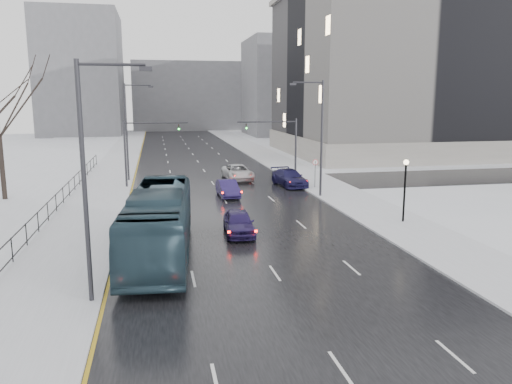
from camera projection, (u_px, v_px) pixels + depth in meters
road at (203, 169)px, 61.14m from camera, size 16.00×150.00×0.04m
cross_road at (214, 185)px, 49.58m from camera, size 130.00×10.00×0.04m
sidewalk_left at (114, 170)px, 59.09m from camera, size 5.00×150.00×0.16m
sidewalk_right at (285, 166)px, 63.16m from camera, size 5.00×150.00×0.16m
park_strip at (28, 173)px, 57.25m from camera, size 14.00×150.00×0.12m
tree_park_e at (5, 200)px, 42.20m from camera, size 9.45×9.45×13.50m
iron_fence at (30, 228)px, 29.55m from camera, size 0.06×70.00×1.30m
streetlight_r_mid at (319, 133)px, 42.42m from camera, size 2.95×0.25×10.00m
streetlight_l_near at (90, 171)px, 19.98m from camera, size 2.95×0.25×10.00m
streetlight_l_far at (129, 127)px, 50.81m from camera, size 2.95×0.25×10.00m
lamppost_r_mid at (405, 181)px, 33.83m from camera, size 0.36×0.36×4.28m
mast_signal_right at (286, 143)px, 50.24m from camera, size 6.10×0.33×6.50m
mast_signal_left at (136, 145)px, 47.40m from camera, size 6.10×0.33×6.50m
no_uturn_sign at (315, 165)px, 47.09m from camera, size 0.60×0.06×2.70m
civic_building at (419, 81)px, 77.41m from camera, size 41.00×31.00×24.80m
bldg_far_right at (298, 87)px, 117.52m from camera, size 24.00×20.00×22.00m
bldg_far_left at (82, 74)px, 116.90m from camera, size 18.00×22.00×28.00m
bldg_far_center at (189, 96)px, 137.32m from camera, size 30.00×18.00×18.00m
bus at (159, 222)px, 27.01m from camera, size 4.23×13.45×3.68m
sedan_center_near at (239, 223)px, 31.38m from camera, size 2.08×4.59×1.53m
sedan_right_near at (228, 188)px, 43.45m from camera, size 1.70×4.47×1.46m
sedan_right_cross at (238, 172)px, 52.49m from camera, size 2.99×5.87×1.59m
sedan_right_far at (289, 178)px, 48.79m from camera, size 2.92×5.79×1.61m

